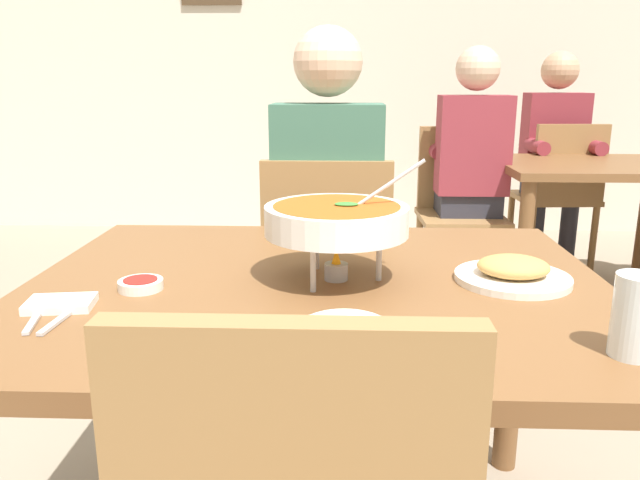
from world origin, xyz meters
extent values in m
cube|color=beige|center=(0.00, 3.59, 1.50)|extent=(10.00, 0.10, 3.00)
cube|color=brown|center=(0.00, 0.00, 0.71)|extent=(1.22, 0.99, 0.04)
cylinder|color=brown|center=(-0.55, 0.44, 0.35)|extent=(0.07, 0.07, 0.69)
cylinder|color=brown|center=(0.55, 0.44, 0.35)|extent=(0.07, 0.07, 0.69)
cube|color=olive|center=(0.00, 0.88, 0.43)|extent=(0.44, 0.44, 0.03)
cube|color=olive|center=(0.00, 0.68, 0.68)|extent=(0.42, 0.04, 0.45)
cylinder|color=olive|center=(0.19, 1.07, 0.21)|extent=(0.04, 0.04, 0.42)
cylinder|color=olive|center=(-0.19, 1.07, 0.21)|extent=(0.04, 0.04, 0.42)
cylinder|color=olive|center=(0.19, 0.69, 0.21)|extent=(0.04, 0.04, 0.42)
cylinder|color=olive|center=(-0.19, 0.69, 0.21)|extent=(0.04, 0.04, 0.42)
cylinder|color=#2D2D38|center=(0.10, 0.90, 0.23)|extent=(0.10, 0.10, 0.45)
cylinder|color=#2D2D38|center=(-0.10, 0.90, 0.23)|extent=(0.10, 0.10, 0.45)
cube|color=#2D2D38|center=(0.00, 0.86, 0.51)|extent=(0.32, 0.32, 0.12)
cube|color=#3D6B56|center=(0.00, 0.78, 0.82)|extent=(0.36, 0.20, 0.50)
sphere|color=beige|center=(0.00, 0.78, 1.20)|extent=(0.22, 0.22, 0.22)
cylinder|color=#3D6B56|center=(0.16, 0.98, 0.77)|extent=(0.08, 0.28, 0.08)
cylinder|color=#3D6B56|center=(-0.16, 0.98, 0.77)|extent=(0.08, 0.28, 0.08)
cylinder|color=silver|center=(0.13, 0.01, 0.78)|extent=(0.01, 0.01, 0.10)
cylinder|color=silver|center=(-0.01, 0.09, 0.78)|extent=(0.01, 0.01, 0.10)
cylinder|color=silver|center=(-0.01, -0.07, 0.78)|extent=(0.01, 0.01, 0.10)
torus|color=silver|center=(0.04, 0.01, 0.83)|extent=(0.21, 0.21, 0.01)
cylinder|color=#B2B2B7|center=(0.04, 0.01, 0.75)|extent=(0.05, 0.05, 0.04)
cone|color=orange|center=(0.04, 0.01, 0.78)|extent=(0.02, 0.02, 0.04)
cylinder|color=white|center=(0.04, 0.01, 0.86)|extent=(0.30, 0.30, 0.06)
cylinder|color=#B75119|center=(0.04, 0.01, 0.89)|extent=(0.26, 0.26, 0.01)
ellipsoid|color=#388433|center=(0.06, 0.01, 0.90)|extent=(0.05, 0.03, 0.01)
cylinder|color=silver|center=(0.13, 0.03, 0.92)|extent=(0.18, 0.01, 0.13)
cylinder|color=white|center=(0.06, -0.34, 0.74)|extent=(0.24, 0.24, 0.01)
ellipsoid|color=white|center=(0.06, -0.34, 0.76)|extent=(0.15, 0.13, 0.04)
cylinder|color=white|center=(0.41, 0.01, 0.74)|extent=(0.24, 0.24, 0.01)
ellipsoid|color=tan|center=(0.41, 0.01, 0.76)|extent=(0.15, 0.13, 0.04)
cylinder|color=white|center=(-0.35, -0.07, 0.74)|extent=(0.09, 0.09, 0.02)
cylinder|color=maroon|center=(-0.35, -0.07, 0.75)|extent=(0.07, 0.07, 0.01)
cube|color=white|center=(-0.47, -0.18, 0.74)|extent=(0.13, 0.10, 0.02)
cube|color=silver|center=(-0.49, -0.23, 0.74)|extent=(0.05, 0.17, 0.01)
cube|color=silver|center=(-0.44, -0.23, 0.74)|extent=(0.02, 0.17, 0.01)
cylinder|color=silver|center=(0.50, -0.35, 0.80)|extent=(0.07, 0.07, 0.13)
cylinder|color=#4C331E|center=(0.50, -0.35, 0.78)|extent=(0.06, 0.06, 0.08)
cube|color=brown|center=(1.36, 1.99, 0.71)|extent=(1.00, 0.80, 0.04)
cylinder|color=brown|center=(0.92, 1.65, 0.35)|extent=(0.07, 0.07, 0.69)
cylinder|color=brown|center=(0.92, 2.33, 0.35)|extent=(0.07, 0.07, 0.69)
cube|color=olive|center=(1.35, 2.58, 0.43)|extent=(0.47, 0.47, 0.03)
cube|color=olive|center=(1.37, 2.38, 0.68)|extent=(0.42, 0.07, 0.45)
cylinder|color=olive|center=(1.53, 2.79, 0.21)|extent=(0.04, 0.04, 0.42)
cylinder|color=olive|center=(1.15, 2.76, 0.21)|extent=(0.04, 0.04, 0.42)
cylinder|color=olive|center=(1.55, 2.41, 0.21)|extent=(0.04, 0.04, 0.42)
cylinder|color=olive|center=(1.18, 2.38, 0.21)|extent=(0.04, 0.04, 0.42)
cube|color=olive|center=(0.68, 1.98, 0.43)|extent=(0.45, 0.45, 0.03)
cube|color=olive|center=(0.67, 2.18, 0.68)|extent=(0.42, 0.05, 0.45)
cylinder|color=olive|center=(0.49, 1.79, 0.21)|extent=(0.04, 0.04, 0.42)
cylinder|color=olive|center=(0.87, 1.80, 0.21)|extent=(0.04, 0.04, 0.42)
cylinder|color=olive|center=(0.48, 2.17, 0.21)|extent=(0.04, 0.04, 0.42)
cylinder|color=olive|center=(0.86, 2.18, 0.21)|extent=(0.04, 0.04, 0.42)
cylinder|color=#2D2D38|center=(1.23, 2.49, 0.23)|extent=(0.10, 0.10, 0.45)
cylinder|color=#2D2D38|center=(1.43, 2.49, 0.23)|extent=(0.10, 0.10, 0.45)
cube|color=#2D2D38|center=(1.33, 2.53, 0.51)|extent=(0.32, 0.32, 0.12)
cube|color=maroon|center=(1.33, 2.61, 0.82)|extent=(0.36, 0.20, 0.50)
sphere|color=tan|center=(1.33, 2.61, 1.20)|extent=(0.22, 0.22, 0.22)
cylinder|color=maroon|center=(1.17, 2.41, 0.77)|extent=(0.08, 0.28, 0.08)
cylinder|color=maroon|center=(1.49, 2.41, 0.77)|extent=(0.08, 0.28, 0.08)
cylinder|color=#2D2D38|center=(0.81, 2.09, 0.23)|extent=(0.10, 0.10, 0.45)
cylinder|color=#2D2D38|center=(0.61, 2.09, 0.23)|extent=(0.10, 0.10, 0.45)
cube|color=#2D2D38|center=(0.71, 2.05, 0.51)|extent=(0.32, 0.32, 0.12)
cube|color=maroon|center=(0.71, 1.97, 0.82)|extent=(0.36, 0.20, 0.50)
sphere|color=beige|center=(0.71, 1.97, 1.20)|extent=(0.22, 0.22, 0.22)
cylinder|color=maroon|center=(0.87, 2.17, 0.77)|extent=(0.08, 0.28, 0.08)
cylinder|color=maroon|center=(0.55, 2.17, 0.77)|extent=(0.08, 0.28, 0.08)
camera|label=1|loc=(0.06, -1.24, 1.14)|focal=34.66mm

